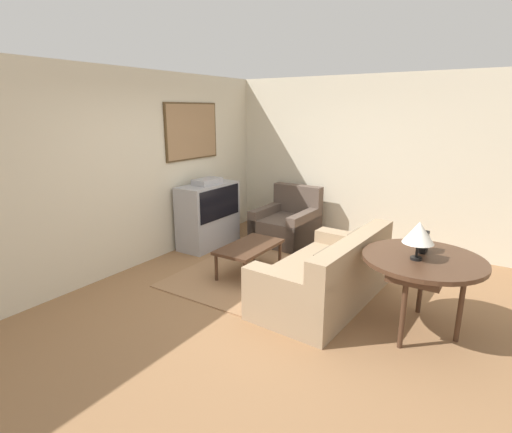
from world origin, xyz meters
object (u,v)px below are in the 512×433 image
Objects in this scene: coffee_table at (249,248)px; tv at (209,214)px; console_table at (423,264)px; couch at (327,277)px; armchair at (287,224)px; mantel_clock at (423,242)px; table_lamp at (419,233)px.

tv is at bearing 62.67° from coffee_table.
coffee_table is at bearing -117.33° from tv.
couch is at bearing 84.77° from console_table.
console_table is (-1.81, -2.48, 0.43)m from armchair.
couch is 1.14m from mantel_clock.
coffee_table is at bearing 86.77° from mantel_clock.
coffee_table is at bearing -79.23° from armchair.
table_lamp reaches higher than coffee_table.
tv reaches higher than coffee_table.
armchair is 2.71× the size of table_lamp.
coffee_table is (0.18, 1.20, 0.06)m from couch.
armchair reaches higher than coffee_table.
console_table reaches higher than coffee_table.
tv is 1.34m from armchair.
table_lamp is 0.30m from mantel_clock.
tv is 1.39m from coffee_table.
tv is 0.96× the size of console_table.
table_lamp is at bearing -106.63° from tv.
tv is 2.56m from couch.
table_lamp is at bearing 179.75° from mantel_clock.
tv is 3.58m from table_lamp.
console_table is at bearing 87.99° from couch.
table_lamp is at bearing -37.14° from armchair.
mantel_clock is at bearing -93.23° from coffee_table.
console_table is (-0.91, -3.44, 0.20)m from tv.
armchair is (1.72, 1.46, -0.01)m from couch.
coffee_table is at bearing 80.05° from table_lamp.
couch is 1.93× the size of coffee_table.
table_lamp reaches higher than tv.
tv reaches higher than console_table.
couch is 1.86× the size of armchair.
coffee_table is 2.62× the size of table_lamp.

